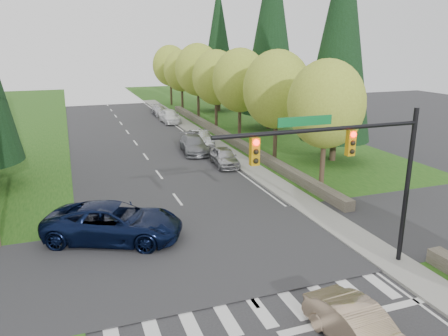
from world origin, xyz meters
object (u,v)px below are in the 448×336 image
parked_car_e (160,110)px  parked_car_c (201,138)px  parked_car_d (170,116)px  sedan_champagne (360,330)px  parked_car_a (224,157)px  parked_car_b (194,145)px  suv_navy (114,222)px

parked_car_e → parked_car_c: bearing=-90.2°
parked_car_c → parked_car_d: 12.37m
sedan_champagne → parked_car_a: bearing=76.1°
parked_car_a → parked_car_e: parked_car_a is taller
parked_car_b → parked_car_e: size_ratio=1.20×
suv_navy → parked_car_a: (9.54, 10.66, -0.21)m
suv_navy → parked_car_c: (9.85, 18.00, -0.23)m
parked_car_a → parked_car_e: bearing=94.0°
sedan_champagne → suv_navy: 12.38m
parked_car_a → parked_car_c: (0.31, 7.34, -0.02)m
suv_navy → parked_car_e: bearing=9.0°
parked_car_b → parked_car_e: (1.40, 21.14, -0.12)m
parked_car_c → parked_car_e: parked_car_c is taller
parked_car_d → parked_car_e: parked_car_d is taller
parked_car_a → parked_car_d: (0.26, 19.71, 0.11)m
sedan_champagne → parked_car_b: parked_car_b is taller
sedan_champagne → parked_car_c: size_ratio=1.01×
parked_car_d → suv_navy: bearing=-109.4°
parked_car_b → parked_car_c: parked_car_b is taller
parked_car_c → parked_car_a: bearing=-93.6°
parked_car_a → parked_car_d: size_ratio=0.87×
sedan_champagne → parked_car_e: size_ratio=1.01×
suv_navy → sedan_champagne: bearing=-125.2°
parked_car_a → parked_car_d: 19.71m
sedan_champagne → parked_car_e: sedan_champagne is taller
parked_car_a → parked_car_c: 7.34m
sedan_champagne → suv_navy: bearing=115.4°
sedan_champagne → parked_car_a: size_ratio=1.02×
parked_car_d → parked_car_e: (0.05, 6.16, -0.20)m
sedan_champagne → suv_navy: (-6.32, 10.64, 0.22)m
sedan_champagne → parked_car_a: (3.21, 21.30, 0.01)m
suv_navy → parked_car_e: size_ratio=1.57×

